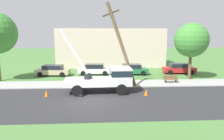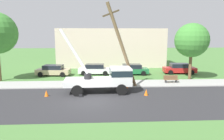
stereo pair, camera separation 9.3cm
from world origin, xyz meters
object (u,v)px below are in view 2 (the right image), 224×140
(parked_sedan_white, at_px, (95,69))
(traffic_cone_behind, at_px, (46,93))
(parked_sedan_red, at_px, (179,68))
(utility_truck, at_px, (107,77))
(parked_sedan_tan, at_px, (53,70))
(park_bench, at_px, (171,79))
(parked_sedan_green, at_px, (132,69))
(leaning_utility_pole, at_px, (122,45))
(traffic_cone_ahead, at_px, (146,92))
(roadside_tree_near, at_px, (192,40))
(traffic_cone_curbside, at_px, (126,85))

(parked_sedan_white, bearing_deg, traffic_cone_behind, -111.15)
(parked_sedan_red, bearing_deg, utility_truck, -138.38)
(parked_sedan_white, bearing_deg, parked_sedan_tan, -174.21)
(traffic_cone_behind, distance_m, parked_sedan_red, 19.05)
(park_bench, bearing_deg, parked_sedan_green, 122.76)
(leaning_utility_pole, distance_m, traffic_cone_ahead, 5.27)
(traffic_cone_ahead, distance_m, roadside_tree_near, 10.57)
(traffic_cone_ahead, bearing_deg, park_bench, 50.82)
(leaning_utility_pole, bearing_deg, traffic_cone_curbside, 4.89)
(traffic_cone_curbside, distance_m, parked_sedan_white, 8.58)
(traffic_cone_behind, relative_size, parked_sedan_red, 0.12)
(leaning_utility_pole, height_order, parked_sedan_green, leaning_utility_pole)
(leaning_utility_pole, xyz_separation_m, parked_sedan_tan, (-8.38, 7.37, -3.64))
(parked_sedan_tan, bearing_deg, parked_sedan_red, 2.06)
(utility_truck, xyz_separation_m, traffic_cone_curbside, (2.01, 1.37, -1.13))
(traffic_cone_behind, relative_size, traffic_cone_curbside, 1.00)
(utility_truck, relative_size, leaning_utility_pole, 0.80)
(traffic_cone_ahead, bearing_deg, leaning_utility_pole, 126.03)
(traffic_cone_behind, height_order, parked_sedan_red, parked_sedan_red)
(traffic_cone_behind, distance_m, parked_sedan_green, 13.57)
(utility_truck, distance_m, parked_sedan_tan, 11.09)
(traffic_cone_curbside, bearing_deg, roadside_tree_near, 25.73)
(park_bench, bearing_deg, parked_sedan_tan, 159.03)
(park_bench, bearing_deg, traffic_cone_behind, -160.57)
(park_bench, height_order, roadside_tree_near, roadside_tree_near)
(traffic_cone_ahead, bearing_deg, roadside_tree_near, 44.68)
(parked_sedan_green, bearing_deg, traffic_cone_ahead, -91.07)
(utility_truck, relative_size, park_bench, 4.27)
(traffic_cone_behind, relative_size, park_bench, 0.35)
(utility_truck, distance_m, roadside_tree_near, 12.09)
(leaning_utility_pole, xyz_separation_m, parked_sedan_red, (8.96, 8.00, -3.64))
(leaning_utility_pole, relative_size, traffic_cone_ahead, 15.21)
(traffic_cone_ahead, xyz_separation_m, parked_sedan_green, (0.19, 10.25, 0.43))
(roadside_tree_near, bearing_deg, leaning_utility_pole, -155.29)
(parked_sedan_green, distance_m, parked_sedan_red, 6.82)
(utility_truck, height_order, parked_sedan_green, utility_truck)
(traffic_cone_behind, distance_m, parked_sedan_white, 11.21)
(traffic_cone_curbside, relative_size, parked_sedan_white, 0.12)
(parked_sedan_white, xyz_separation_m, parked_sedan_green, (5.04, -0.38, 0.00))
(traffic_cone_ahead, distance_m, park_bench, 6.01)
(traffic_cone_behind, height_order, parked_sedan_white, parked_sedan_white)
(parked_sedan_red, distance_m, park_bench, 6.84)
(parked_sedan_red, bearing_deg, traffic_cone_ahead, -123.18)
(park_bench, bearing_deg, traffic_cone_curbside, -160.09)
(traffic_cone_behind, xyz_separation_m, park_bench, (12.68, 4.47, 0.18))
(parked_sedan_tan, xyz_separation_m, parked_sedan_white, (5.50, 0.56, 0.00))
(traffic_cone_ahead, distance_m, parked_sedan_green, 10.26)
(utility_truck, height_order, park_bench, utility_truck)
(traffic_cone_curbside, relative_size, parked_sedan_green, 0.13)
(utility_truck, height_order, traffic_cone_ahead, utility_truck)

